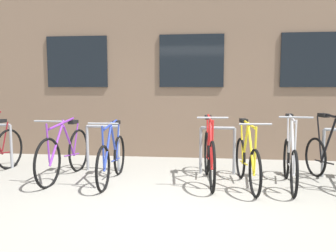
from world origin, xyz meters
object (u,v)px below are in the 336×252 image
at_px(bicycle_red, 209,156).
at_px(bicycle_blue, 112,158).
at_px(bicycle_silver, 290,161).
at_px(bicycle_yellow, 247,161).
at_px(bicycle_purple, 65,154).
at_px(bicycle_black, 334,160).

bearing_deg(bicycle_red, bicycle_blue, -173.09).
relative_size(bicycle_red, bicycle_silver, 1.07).
distance_m(bicycle_yellow, bicycle_purple, 2.89).
height_order(bicycle_purple, bicycle_black, bicycle_black).
height_order(bicycle_red, bicycle_silver, bicycle_silver).
bearing_deg(bicycle_blue, bicycle_purple, 171.66).
bearing_deg(bicycle_blue, bicycle_silver, 1.61).
xyz_separation_m(bicycle_yellow, bicycle_purple, (-2.89, 0.10, 0.03)).
xyz_separation_m(bicycle_blue, bicycle_purple, (-0.82, 0.12, 0.03)).
relative_size(bicycle_yellow, bicycle_purple, 0.93).
bearing_deg(bicycle_black, bicycle_purple, -178.49).
relative_size(bicycle_blue, bicycle_silver, 1.00).
relative_size(bicycle_yellow, bicycle_silver, 1.00).
bearing_deg(bicycle_black, bicycle_blue, -176.10).
distance_m(bicycle_red, bicycle_purple, 2.33).
bearing_deg(bicycle_black, bicycle_red, -178.54).
bearing_deg(bicycle_blue, bicycle_red, 6.91).
bearing_deg(bicycle_yellow, bicycle_blue, -179.45).
bearing_deg(bicycle_black, bicycle_silver, -167.06).
distance_m(bicycle_yellow, bicycle_black, 1.33).
height_order(bicycle_silver, bicycle_black, bicycle_black).
distance_m(bicycle_red, bicycle_blue, 1.52).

